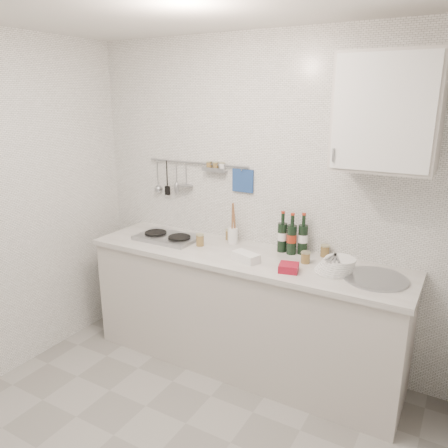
% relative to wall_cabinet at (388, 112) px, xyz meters
% --- Properties ---
extents(back_wall, '(3.00, 0.02, 2.50)m').
position_rel_wall_cabinet_xyz_m(back_wall, '(-0.90, 0.18, -0.70)').
color(back_wall, silver).
rests_on(back_wall, floor).
extents(counter, '(2.44, 0.64, 0.96)m').
position_rel_wall_cabinet_xyz_m(counter, '(-0.89, -0.12, -1.52)').
color(counter, '#BAB2AB').
rests_on(counter, floor).
extents(wall_rail, '(0.98, 0.09, 0.34)m').
position_rel_wall_cabinet_xyz_m(wall_rail, '(-1.50, 0.15, -0.52)').
color(wall_rail, '#93969B').
rests_on(wall_rail, back_wall).
extents(wall_cabinet, '(0.60, 0.38, 0.70)m').
position_rel_wall_cabinet_xyz_m(wall_cabinet, '(0.00, 0.00, 0.00)').
color(wall_cabinet, '#BAB2AB').
rests_on(wall_cabinet, back_wall).
extents(plate_stack_hob, '(0.24, 0.24, 0.02)m').
position_rel_wall_cabinet_xyz_m(plate_stack_hob, '(-1.60, -0.04, -1.02)').
color(plate_stack_hob, '#486DA4').
rests_on(plate_stack_hob, counter).
extents(plate_stack_sink, '(0.26, 0.25, 0.10)m').
position_rel_wall_cabinet_xyz_m(plate_stack_sink, '(-0.21, -0.12, -0.98)').
color(plate_stack_sink, white).
rests_on(plate_stack_sink, counter).
extents(wine_bottles, '(0.22, 0.12, 0.31)m').
position_rel_wall_cabinet_xyz_m(wine_bottles, '(-0.60, 0.08, -0.87)').
color(wine_bottles, black).
rests_on(wine_bottles, counter).
extents(butter_dish, '(0.22, 0.16, 0.06)m').
position_rel_wall_cabinet_xyz_m(butter_dish, '(-0.82, -0.24, -1.00)').
color(butter_dish, white).
rests_on(butter_dish, counter).
extents(strawberry_punnet, '(0.15, 0.15, 0.05)m').
position_rel_wall_cabinet_xyz_m(strawberry_punnet, '(-0.48, -0.27, -1.00)').
color(strawberry_punnet, '#A51227').
rests_on(strawberry_punnet, counter).
extents(utensil_crock, '(0.08, 0.08, 0.33)m').
position_rel_wall_cabinet_xyz_m(utensil_crock, '(-1.09, 0.06, -0.95)').
color(utensil_crock, white).
rests_on(utensil_crock, counter).
extents(jar_a, '(0.07, 0.07, 0.09)m').
position_rel_wall_cabinet_xyz_m(jar_a, '(-1.16, 0.13, -0.99)').
color(jar_a, brown).
rests_on(jar_a, counter).
extents(jar_b, '(0.07, 0.07, 0.09)m').
position_rel_wall_cabinet_xyz_m(jar_b, '(-0.36, 0.13, -0.99)').
color(jar_b, brown).
rests_on(jar_b, counter).
extents(jar_c, '(0.07, 0.07, 0.08)m').
position_rel_wall_cabinet_xyz_m(jar_c, '(-0.44, -0.06, -0.99)').
color(jar_c, brown).
rests_on(jar_c, counter).
extents(jar_d, '(0.06, 0.06, 0.09)m').
position_rel_wall_cabinet_xyz_m(jar_d, '(-1.28, -0.12, -0.98)').
color(jar_d, brown).
rests_on(jar_d, counter).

